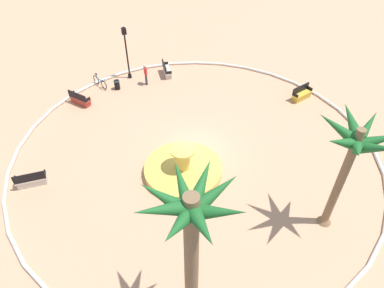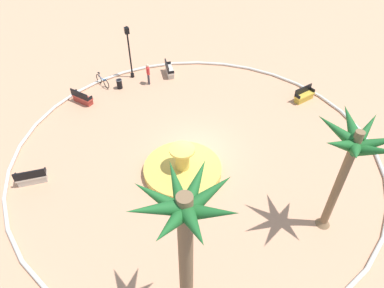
# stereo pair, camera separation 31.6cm
# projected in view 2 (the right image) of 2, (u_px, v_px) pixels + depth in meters

# --- Properties ---
(ground_plane) EXTENTS (80.00, 80.00, 0.00)m
(ground_plane) POSITION_uv_depth(u_px,v_px,m) (196.00, 150.00, 20.82)
(ground_plane) COLOR tan
(plaza_curb) EXTENTS (21.43, 21.43, 0.20)m
(plaza_curb) POSITION_uv_depth(u_px,v_px,m) (196.00, 149.00, 20.76)
(plaza_curb) COLOR silver
(plaza_curb) RESTS_ON ground
(fountain) EXTENTS (4.31, 4.31, 1.79)m
(fountain) POSITION_uv_depth(u_px,v_px,m) (183.00, 169.00, 19.28)
(fountain) COLOR gold
(fountain) RESTS_ON ground
(palm_tree_near_fountain) EXTENTS (3.39, 3.31, 7.01)m
(palm_tree_near_fountain) POSITION_uv_depth(u_px,v_px,m) (185.00, 230.00, 10.51)
(palm_tree_near_fountain) COLOR brown
(palm_tree_near_fountain) RESTS_ON ground
(palm_tree_by_curb) EXTENTS (3.37, 3.43, 6.06)m
(palm_tree_by_curb) POSITION_uv_depth(u_px,v_px,m) (352.00, 151.00, 13.74)
(palm_tree_by_curb) COLOR brown
(palm_tree_by_curb) RESTS_ON ground
(bench_east) EXTENTS (0.73, 1.66, 1.00)m
(bench_east) POSITION_uv_depth(u_px,v_px,m) (169.00, 71.00, 27.23)
(bench_east) COLOR beige
(bench_east) RESTS_ON ground
(bench_west) EXTENTS (1.35, 1.58, 1.00)m
(bench_west) POSITION_uv_depth(u_px,v_px,m) (82.00, 98.00, 24.34)
(bench_west) COLOR #B73D33
(bench_west) RESTS_ON ground
(bench_north) EXTENTS (1.64, 0.64, 1.00)m
(bench_north) POSITION_uv_depth(u_px,v_px,m) (32.00, 178.00, 18.68)
(bench_north) COLOR beige
(bench_north) RESTS_ON ground
(bench_southeast) EXTENTS (1.67, 0.86, 1.00)m
(bench_southeast) POSITION_uv_depth(u_px,v_px,m) (304.00, 96.00, 24.57)
(bench_southeast) COLOR gold
(bench_southeast) RESTS_ON ground
(lamppost) EXTENTS (0.32, 0.32, 4.13)m
(lamppost) POSITION_uv_depth(u_px,v_px,m) (129.00, 48.00, 25.59)
(lamppost) COLOR black
(lamppost) RESTS_ON ground
(trash_bin) EXTENTS (0.46, 0.46, 0.73)m
(trash_bin) POSITION_uv_depth(u_px,v_px,m) (119.00, 84.00, 25.72)
(trash_bin) COLOR black
(trash_bin) RESTS_ON ground
(bicycle_red_frame) EXTENTS (0.74, 1.61, 0.94)m
(bicycle_red_frame) POSITION_uv_depth(u_px,v_px,m) (102.00, 81.00, 26.02)
(bicycle_red_frame) COLOR black
(bicycle_red_frame) RESTS_ON ground
(person_cyclist_helmet) EXTENTS (0.23, 0.53, 1.64)m
(person_cyclist_helmet) POSITION_uv_depth(u_px,v_px,m) (148.00, 73.00, 25.84)
(person_cyclist_helmet) COLOR #33333D
(person_cyclist_helmet) RESTS_ON ground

